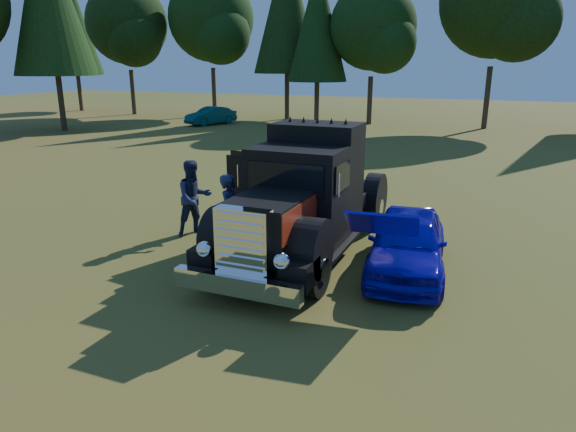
{
  "coord_description": "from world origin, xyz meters",
  "views": [
    {
      "loc": [
        5.26,
        -8.24,
        4.38
      ],
      "look_at": [
        1.16,
        1.57,
        1.19
      ],
      "focal_mm": 32.0,
      "sensor_mm": 36.0,
      "label": 1
    }
  ],
  "objects_px": {
    "diamond_t_truck": "(303,202)",
    "spectator_far": "(194,198)",
    "spectator_near": "(231,215)",
    "hotrod_coupe": "(407,242)",
    "distant_teal_car": "(211,116)"
  },
  "relations": [
    {
      "from": "spectator_near",
      "to": "distant_teal_car",
      "type": "relative_size",
      "value": 0.5
    },
    {
      "from": "hotrod_coupe",
      "to": "spectator_far",
      "type": "bearing_deg",
      "value": 175.53
    },
    {
      "from": "diamond_t_truck",
      "to": "spectator_near",
      "type": "distance_m",
      "value": 1.72
    },
    {
      "from": "hotrod_coupe",
      "to": "distant_teal_car",
      "type": "distance_m",
      "value": 28.94
    },
    {
      "from": "diamond_t_truck",
      "to": "hotrod_coupe",
      "type": "distance_m",
      "value": 2.55
    },
    {
      "from": "diamond_t_truck",
      "to": "spectator_far",
      "type": "relative_size",
      "value": 3.61
    },
    {
      "from": "spectator_near",
      "to": "distant_teal_car",
      "type": "height_order",
      "value": "spectator_near"
    },
    {
      "from": "hotrod_coupe",
      "to": "spectator_far",
      "type": "distance_m",
      "value": 5.64
    },
    {
      "from": "diamond_t_truck",
      "to": "spectator_near",
      "type": "height_order",
      "value": "diamond_t_truck"
    },
    {
      "from": "spectator_far",
      "to": "diamond_t_truck",
      "type": "bearing_deg",
      "value": -59.7
    },
    {
      "from": "spectator_near",
      "to": "spectator_far",
      "type": "height_order",
      "value": "spectator_far"
    },
    {
      "from": "distant_teal_car",
      "to": "hotrod_coupe",
      "type": "bearing_deg",
      "value": -28.84
    },
    {
      "from": "distant_teal_car",
      "to": "spectator_far",
      "type": "bearing_deg",
      "value": -38.07
    },
    {
      "from": "diamond_t_truck",
      "to": "hotrod_coupe",
      "type": "bearing_deg",
      "value": -4.57
    },
    {
      "from": "diamond_t_truck",
      "to": "distant_teal_car",
      "type": "distance_m",
      "value": 27.3
    }
  ]
}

